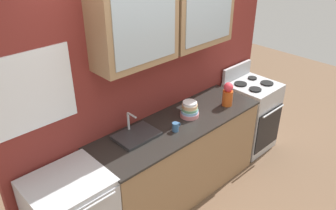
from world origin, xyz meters
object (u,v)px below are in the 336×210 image
Objects in this scene: bowl_stack at (190,110)px; vase at (228,94)px; stove_range at (250,115)px; sink_faucet at (136,135)px; cup_near_sink at (176,127)px.

bowl_stack is 0.49m from vase.
bowl_stack is at bearing 166.16° from vase.
stove_range is 1.85m from sink_faucet.
sink_faucet reaches higher than cup_near_sink.
vase is (1.12, -0.20, 0.11)m from sink_faucet.
cup_near_sink is (-1.45, -0.08, 0.49)m from stove_range.
vase is 0.78m from cup_near_sink.
vase is 2.71× the size of cup_near_sink.
bowl_stack is at bearing 179.27° from stove_range.
stove_range is 1.26m from bowl_stack.
sink_faucet reaches higher than bowl_stack.
bowl_stack is 0.32m from cup_near_sink.
bowl_stack is at bearing 18.14° from cup_near_sink.
vase reaches higher than stove_range.
vase is at bearing -171.30° from stove_range.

